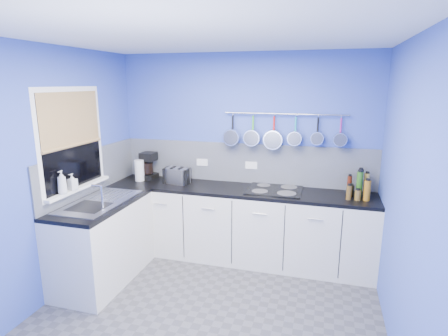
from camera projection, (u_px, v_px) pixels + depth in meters
The scene contains 43 objects.
floor at pixel (208, 315), 3.45m from camera, with size 3.20×3.00×0.02m, color #47474C.
ceiling at pixel (204, 34), 2.87m from camera, with size 3.20×3.00×0.02m, color white.
wall_back at pixel (244, 155), 4.57m from camera, with size 3.20×0.02×2.50m, color #3950B3.
wall_front at pixel (106, 272), 1.74m from camera, with size 3.20×0.02×2.50m, color #3950B3.
wall_left at pixel (52, 175), 3.58m from camera, with size 0.02×3.00×2.50m, color #3950B3.
wall_right at pixel (409, 204), 2.73m from camera, with size 0.02×3.00×2.50m, color #3950B3.
backsplash_back at pixel (244, 163), 4.57m from camera, with size 3.20×0.02×0.50m, color gray.
backsplash_left at pixel (92, 171), 4.16m from camera, with size 0.02×1.80×0.50m, color gray.
cabinet_run_back at pixel (238, 225), 4.47m from camera, with size 3.20×0.60×0.86m, color silver.
worktop_back at pixel (238, 190), 4.37m from camera, with size 3.20×0.60×0.04m, color black.
cabinet_run_left at pixel (103, 243), 3.97m from camera, with size 0.60×1.20×0.86m, color silver.
worktop_left at pixel (100, 204), 3.87m from camera, with size 0.60×1.20×0.04m, color black.
window_frame at pixel (72, 140), 3.79m from camera, with size 0.01×1.00×1.10m, color white.
window_glass at pixel (72, 140), 3.79m from camera, with size 0.01×0.90×1.00m, color black.
bamboo_blind at pixel (71, 119), 3.73m from camera, with size 0.01×0.90×0.55m, color tan.
window_sill at pixel (79, 188), 3.90m from camera, with size 0.10×0.98×0.03m, color white.
sink_unit at pixel (100, 202), 3.86m from camera, with size 0.50×0.95×0.01m, color silver.
mixer_tap at pixel (102, 196), 3.62m from camera, with size 0.12×0.08×0.26m, color silver, non-canonical shape.
socket_left at pixel (202, 162), 4.71m from camera, with size 0.15×0.01×0.09m, color white.
socket_right at pixel (251, 165), 4.54m from camera, with size 0.15×0.01×0.09m, color white.
pot_rail at pixel (285, 114), 4.26m from camera, with size 0.02×0.02×1.45m, color silver.
soap_bottle_a at pixel (62, 182), 3.62m from camera, with size 0.09×0.09×0.24m, color white.
soap_bottle_b at pixel (72, 182), 3.76m from camera, with size 0.08×0.08×0.17m, color white.
paper_towel at pixel (139, 171), 4.68m from camera, with size 0.12×0.12×0.27m, color white.
coffee_maker at pixel (148, 166), 4.76m from camera, with size 0.20×0.22×0.35m, color black, non-canonical shape.
toaster at pixel (177, 176), 4.57m from camera, with size 0.30×0.17×0.19m, color silver.
canister at pixel (184, 177), 4.60m from camera, with size 0.10×0.10×0.14m, color silver.
hob at pixel (275, 189), 4.29m from camera, with size 0.64×0.56×0.01m, color black.
pan_0 at pixel (233, 129), 4.47m from camera, with size 0.20×0.12×0.39m, color silver, non-canonical shape.
pan_1 at pixel (253, 129), 4.40m from camera, with size 0.20×0.12×0.39m, color silver, non-canonical shape.
pan_2 at pixel (274, 132), 4.33m from camera, with size 0.23×0.10×0.42m, color silver, non-canonical shape.
pan_3 at pixel (295, 130), 4.26m from camera, with size 0.17×0.12×0.36m, color silver, non-canonical shape.
pan_4 at pixel (318, 130), 4.19m from camera, with size 0.15×0.10×0.34m, color silver, non-canonical shape.
pan_5 at pixel (341, 131), 4.12m from camera, with size 0.16×0.11×0.35m, color silver, non-canonical shape.
condiment_0 at pixel (366, 184), 4.08m from camera, with size 0.06×0.06×0.25m, color olive.
condiment_1 at pixel (360, 182), 4.08m from camera, with size 0.06×0.06×0.29m, color black.
condiment_2 at pixel (349, 185), 4.12m from camera, with size 0.05×0.05×0.21m, color #4C190C.
condiment_3 at pixel (367, 192), 3.97m from camera, with size 0.06×0.06×0.13m, color #3F721E.
condiment_4 at pixel (359, 185), 3.99m from camera, with size 0.07×0.07×0.29m, color #265919.
condiment_5 at pixel (351, 191), 4.03m from camera, with size 0.06×0.06×0.13m, color black.
condiment_6 at pixel (367, 191), 3.89m from camera, with size 0.07×0.07×0.22m, color #8C5914.
condiment_7 at pixel (358, 195), 3.91m from camera, with size 0.07×0.07×0.11m, color brown.
condiment_8 at pixel (349, 193), 3.93m from camera, with size 0.06×0.06×0.16m, color brown.
Camera 1 is at (0.98, -2.88, 2.14)m, focal length 29.09 mm.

